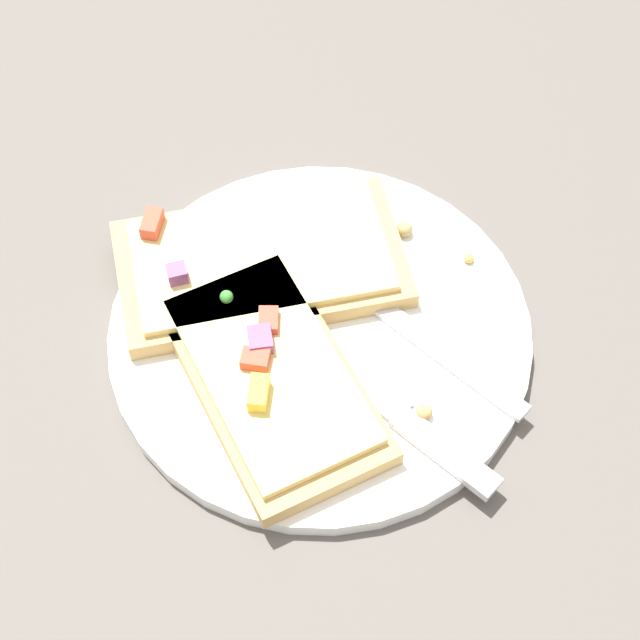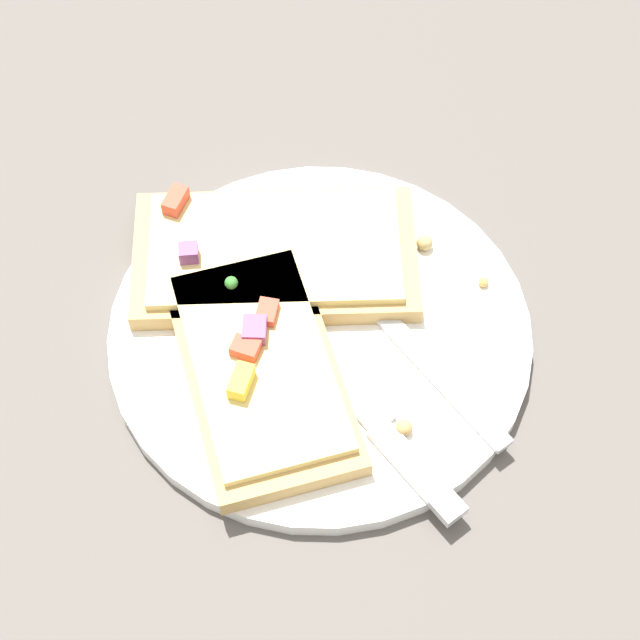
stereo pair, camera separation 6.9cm
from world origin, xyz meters
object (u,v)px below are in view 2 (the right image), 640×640
fork (381,314)px  pizza_slice_corner (260,367)px  knife (368,418)px  plate (320,333)px  pizza_slice_main (274,254)px

fork → pizza_slice_corner: size_ratio=1.03×
fork → knife: size_ratio=1.10×
plate → pizza_slice_main: 0.06m
fork → knife: 0.08m
pizza_slice_main → pizza_slice_corner: same height
plate → knife: knife is taller
pizza_slice_main → pizza_slice_corner: (0.09, -0.01, 0.00)m
knife → pizza_slice_corner: 0.07m
pizza_slice_main → plate: bearing=118.4°
fork → pizza_slice_main: bearing=21.5°
fork → pizza_slice_corner: 0.09m
fork → pizza_slice_corner: (0.04, -0.08, 0.01)m
pizza_slice_main → fork: bearing=146.6°
plate → knife: 0.07m
fork → plate: bearing=65.9°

